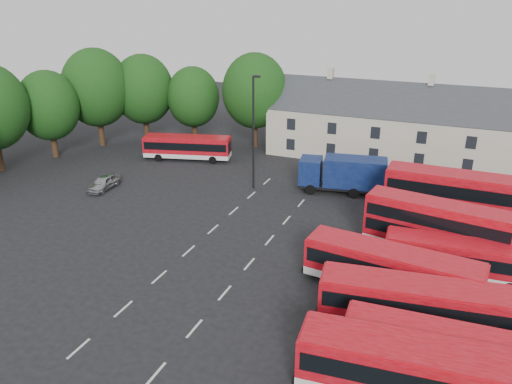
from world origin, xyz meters
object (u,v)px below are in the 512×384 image
at_px(bus_row_a, 421,371).
at_px(silver_car, 104,183).
at_px(box_truck, 344,173).
at_px(lamppost, 254,130).
at_px(bus_dd_south, 437,226).

bearing_deg(bus_row_a, silver_car, 147.06).
xyz_separation_m(bus_row_a, box_truck, (-9.62, 24.84, 0.07)).
bearing_deg(box_truck, lamppost, -174.56).
height_order(bus_row_a, lamppost, lamppost).
relative_size(bus_row_a, silver_car, 2.87).
distance_m(box_truck, lamppost, 9.55).
distance_m(bus_row_a, box_truck, 26.63).
height_order(bus_row_a, box_truck, box_truck).
distance_m(bus_dd_south, box_truck, 13.18).
height_order(bus_row_a, bus_dd_south, bus_dd_south).
bearing_deg(lamppost, bus_row_a, -51.37).
distance_m(bus_dd_south, silver_car, 31.13).
relative_size(box_truck, silver_car, 2.10).
distance_m(bus_row_a, silver_car, 35.68).
xyz_separation_m(bus_row_a, silver_car, (-31.56, 16.61, -1.25)).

